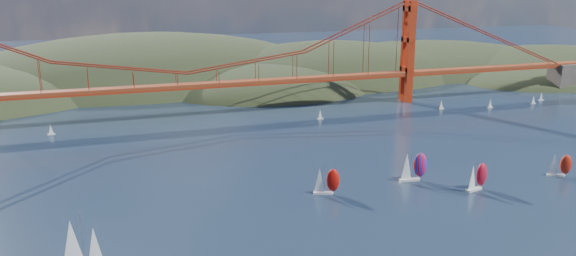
# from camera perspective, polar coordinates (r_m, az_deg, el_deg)

# --- Properties ---
(headlands) EXTENTS (725.00, 225.00, 96.00)m
(headlands) POSITION_cam_1_polar(r_m,az_deg,el_deg) (384.56, -5.56, 3.07)
(headlands) COLOR black
(headlands) RESTS_ON ground
(bridge) EXTENTS (552.00, 12.00, 55.00)m
(bridge) POSITION_cam_1_polar(r_m,az_deg,el_deg) (273.47, -10.70, 7.61)
(bridge) COLOR maroon
(bridge) RESTS_ON ground
(sloop_navy) EXTENTS (10.20, 6.28, 15.32)m
(sloop_navy) POSITION_cam_1_polar(r_m,az_deg,el_deg) (137.60, -20.47, -11.36)
(sloop_navy) COLOR black
(sloop_navy) RESTS_ON ground
(racer_0) EXTENTS (8.46, 5.45, 9.45)m
(racer_0) POSITION_cam_1_polar(r_m,az_deg,el_deg) (176.75, 3.88, -5.35)
(racer_0) COLOR white
(racer_0) RESTS_ON ground
(racer_1) EXTENTS (8.76, 5.10, 9.82)m
(racer_1) POSITION_cam_1_polar(r_m,az_deg,el_deg) (189.39, 18.64, -4.68)
(racer_1) COLOR silver
(racer_1) RESTS_ON ground
(racer_2) EXTENTS (7.79, 5.78, 8.77)m
(racer_2) POSITION_cam_1_polar(r_m,az_deg,el_deg) (213.49, 25.86, -3.37)
(racer_2) COLOR silver
(racer_2) RESTS_ON ground
(racer_rwb) EXTENTS (9.62, 4.23, 10.92)m
(racer_rwb) POSITION_cam_1_polar(r_m,az_deg,el_deg) (192.19, 12.60, -3.79)
(racer_rwb) COLOR silver
(racer_rwb) RESTS_ON ground
(distant_boat_3) EXTENTS (3.00, 2.00, 4.70)m
(distant_boat_3) POSITION_cam_1_polar(r_m,az_deg,el_deg) (264.53, -22.96, -0.14)
(distant_boat_3) COLOR silver
(distant_boat_3) RESTS_ON ground
(distant_boat_4) EXTENTS (3.00, 2.00, 4.70)m
(distant_boat_4) POSITION_cam_1_polar(r_m,az_deg,el_deg) (303.51, 15.31, 2.31)
(distant_boat_4) COLOR silver
(distant_boat_4) RESTS_ON ground
(distant_boat_5) EXTENTS (3.00, 2.00, 4.70)m
(distant_boat_5) POSITION_cam_1_polar(r_m,az_deg,el_deg) (314.36, 19.86, 2.38)
(distant_boat_5) COLOR silver
(distant_boat_5) RESTS_ON ground
(distant_boat_6) EXTENTS (3.00, 2.00, 4.70)m
(distant_boat_6) POSITION_cam_1_polar(r_m,az_deg,el_deg) (333.18, 23.67, 2.67)
(distant_boat_6) COLOR silver
(distant_boat_6) RESTS_ON ground
(distant_boat_7) EXTENTS (3.00, 2.00, 4.70)m
(distant_boat_7) POSITION_cam_1_polar(r_m,az_deg,el_deg) (344.30, 24.34, 2.96)
(distant_boat_7) COLOR silver
(distant_boat_7) RESTS_ON ground
(distant_boat_8) EXTENTS (3.00, 2.00, 4.70)m
(distant_boat_8) POSITION_cam_1_polar(r_m,az_deg,el_deg) (271.52, 3.29, 1.39)
(distant_boat_8) COLOR silver
(distant_boat_8) RESTS_ON ground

